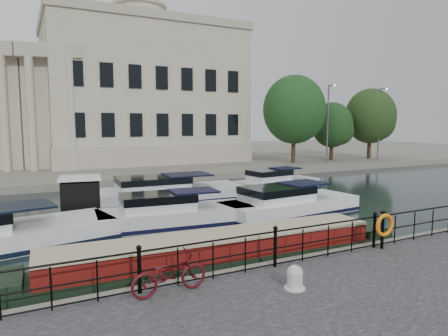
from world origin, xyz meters
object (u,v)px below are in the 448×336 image
Objects in this scene: mooring_bollard at (295,278)px; narrowboat at (219,259)px; life_ring_post at (384,226)px; harbour_hut at (81,200)px; bicycle at (169,274)px.

mooring_bollard is 0.05× the size of narrowboat.
mooring_bollard is 3.42m from narrowboat.
narrowboat is at bearing 157.62° from life_ring_post.
harbour_hut reaches higher than narrowboat.
harbour_hut is at bearing 125.44° from life_ring_post.
life_ring_post is 13.96m from harbour_hut.
life_ring_post is 0.43× the size of harbour_hut.
bicycle reaches higher than narrowboat.
life_ring_post is at bearing -46.15° from harbour_hut.
life_ring_post is 0.09× the size of narrowboat.
harbour_hut reaches higher than bicycle.
bicycle is at bearing -135.61° from narrowboat.
mooring_bollard is at bearing -79.26° from narrowboat.
harbour_hut is at bearing 110.39° from narrowboat.
life_ring_post is (4.60, 1.25, 0.51)m from mooring_bollard.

